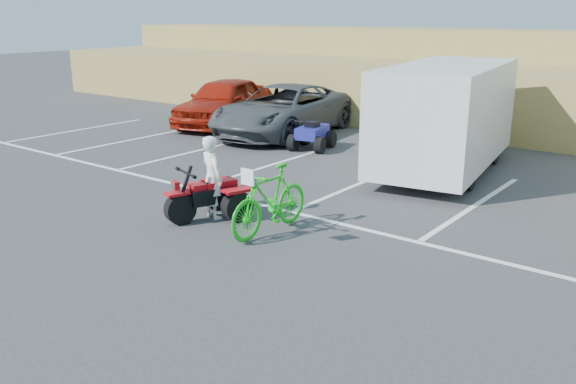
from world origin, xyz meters
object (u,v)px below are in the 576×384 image
Objects in this scene: red_car at (224,102)px; quad_atv_blue at (312,149)px; rider at (212,177)px; grey_pickup at (283,110)px; red_trike_atv at (207,219)px; cargo_trailer at (446,115)px; quad_atv_green at (423,160)px; green_dirt_bike at (270,200)px.

quad_atv_blue is at bearing -31.37° from red_car.
rider is 6.43m from quad_atv_blue.
quad_atv_blue is (2.02, -1.24, -0.77)m from grey_pickup.
cargo_trailer is (2.05, 6.08, 1.39)m from red_trike_atv.
quad_atv_blue is at bearing -165.83° from quad_atv_green.
quad_atv_blue is at bearing 125.94° from red_trike_atv.
red_car is 3.50× the size of quad_atv_blue.
quad_atv_green is (1.18, 6.88, 0.00)m from red_trike_atv.
grey_pickup reaches higher than quad_atv_blue.
quad_atv_green is at bearing -12.22° from grey_pickup.
rider is at bearing -178.57° from green_dirt_bike.
red_car is (-8.03, 7.40, 0.21)m from green_dirt_bike.
rider is 0.27× the size of cargo_trailer.
red_car is 4.92m from quad_atv_blue.
cargo_trailer is (6.01, -1.37, 0.62)m from grey_pickup.
rider reaches higher than green_dirt_bike.
red_trike_atv is 0.97× the size of quad_atv_green.
rider is at bearing -63.39° from red_car.
quad_atv_blue is (-3.36, 6.05, -0.60)m from green_dirt_bike.
cargo_trailer is 4.29× the size of quad_atv_blue.
green_dirt_bike is 0.34× the size of cargo_trailer.
red_trike_atv is 0.27× the size of grey_pickup.
red_trike_atv is at bearing -67.91° from grey_pickup.
green_dirt_bike is 6.02m from cargo_trailer.
cargo_trailer is at bearing -18.69° from grey_pickup.
green_dirt_bike is at bearing -85.88° from quad_atv_green.
green_dirt_bike is at bearing -57.97° from red_car.
cargo_trailer is (2.01, 5.94, 0.61)m from rider.
cargo_trailer is 4.23m from quad_atv_blue.
red_car is 3.00× the size of quad_atv_green.
rider is 9.96m from red_car.
grey_pickup reaches higher than quad_atv_green.
grey_pickup is (-5.38, 7.30, 0.18)m from green_dirt_bike.
grey_pickup is (-4.01, 7.31, -0.01)m from rider.
red_car is at bearing -29.49° from rider.
green_dirt_bike is 1.47× the size of quad_atv_blue.
quad_atv_green is at bearing -20.25° from red_car.
red_trike_atv is 6.98m from quad_atv_green.
quad_atv_green is at bearing 93.03° from green_dirt_bike.
green_dirt_bike reaches higher than red_trike_atv.
rider is 1.39m from green_dirt_bike.
green_dirt_bike is (1.42, 0.15, 0.60)m from red_trike_atv.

